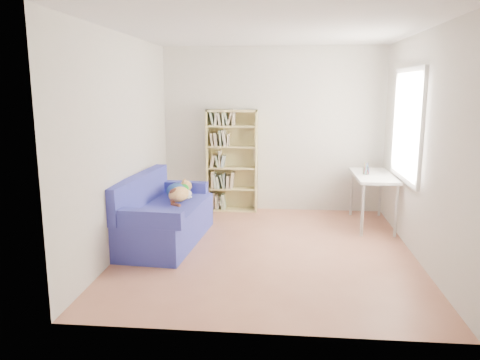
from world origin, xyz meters
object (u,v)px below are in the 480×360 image
object	(u,v)px
bookshelf	(232,165)
desk	(373,180)
pen_cup	(366,170)
sofa	(163,216)

from	to	relation	value
bookshelf	desk	distance (m)	2.20
bookshelf	pen_cup	world-z (taller)	bookshelf
bookshelf	pen_cup	bearing A→B (deg)	-17.90
desk	bookshelf	bearing A→B (deg)	162.87
desk	pen_cup	size ratio (longest dim) A/B	6.71
desk	pen_cup	world-z (taller)	pen_cup
sofa	desk	size ratio (longest dim) A/B	1.56
sofa	desk	world-z (taller)	sofa
sofa	pen_cup	distance (m)	2.92
bookshelf	desk	bearing A→B (deg)	-17.13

